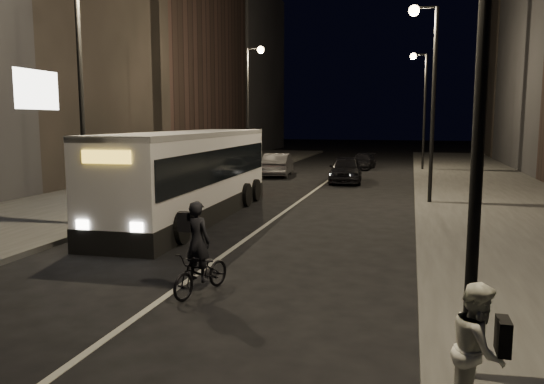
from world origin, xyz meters
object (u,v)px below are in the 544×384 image
Objects in this scene: streetlight_right_far at (421,95)px; streetlight_left_far at (251,93)px; pedestrian_woman at (478,350)px; car_near at (346,169)px; streetlight_right_mid at (428,77)px; car_mid at (278,165)px; city_bus at (191,171)px; car_far at (362,161)px; cyclist_on_bicycle at (200,263)px; streetlight_left_near at (87,64)px.

streetlight_right_far is 1.00× the size of streetlight_left_far.
pedestrian_woman is 25.03m from car_near.
car_mid is at bearing 131.32° from streetlight_right_mid.
city_bus reaches higher than car_mid.
pedestrian_woman is (0.27, -33.00, -4.41)m from streetlight_right_far.
streetlight_right_mid is at bearing -43.16° from streetlight_left_far.
car_mid is (-4.72, 2.54, -0.02)m from car_near.
car_near is at bearing -85.68° from car_far.
car_mid is at bearing -121.53° from car_far.
pedestrian_woman reaches higher than car_mid.
streetlight_right_far is at bearing 10.03° from pedestrian_woman.
streetlight_right_far is 12.24m from streetlight_left_far.
cyclist_on_bicycle is 20.95m from car_near.
streetlight_right_mid is 1.00× the size of streetlight_right_far.
streetlight_right_mid is 4.09× the size of cyclist_on_bicycle.
streetlight_right_mid is at bearing 10.47° from pedestrian_woman.
streetlight_right_far is at bearing -4.11° from car_far.
car_near is 5.36m from car_mid.
streetlight_right_far is 0.68× the size of city_bus.
streetlight_left_far is 15.77m from city_bus.
car_far is (4.32, 21.85, -1.16)m from city_bus.
streetlight_right_far is 4.09× the size of cyclist_on_bicycle.
streetlight_right_far is 2.05× the size of car_far.
streetlight_left_near reaches higher than pedestrian_woman.
streetlight_right_far is (0.00, 16.00, 0.00)m from streetlight_right_mid.
streetlight_left_far is 2.05× the size of car_far.
streetlight_right_far is 23.06m from city_bus.
streetlight_left_far is at bearing 96.63° from city_bus.
cyclist_on_bicycle is at bearing -75.62° from streetlight_left_far.
car_mid is at bearing 28.28° from pedestrian_woman.
city_bus is 7.48× the size of pedestrian_woman.
streetlight_left_far reaches higher than city_bus.
streetlight_left_near and streetlight_left_far have the same top height.
city_bus is 2.64× the size of car_near.
cyclist_on_bicycle is at bearing -85.93° from car_far.
streetlight_left_far is 1.80× the size of car_near.
city_bus is 15.38m from car_mid.
car_near is (6.45, 15.62, -4.59)m from streetlight_left_near.
streetlight_left_near is 1.80× the size of car_near.
streetlight_right_far is 26.26m from streetlight_left_near.
streetlight_right_mid is 1.00× the size of streetlight_left_near.
streetlight_right_mid is 1.79× the size of car_mid.
city_bus is (-8.38, -21.18, -3.63)m from streetlight_right_far.
city_bus is at bearing -112.35° from car_near.
city_bus is at bearing 85.56° from car_mid.
streetlight_right_far is at bearing -153.32° from car_mid.
pedestrian_woman reaches higher than car_near.
car_near is at bearing 118.92° from streetlight_right_mid.
streetlight_right_far is 5.10× the size of pedestrian_woman.
car_near is at bearing 145.23° from car_mid.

